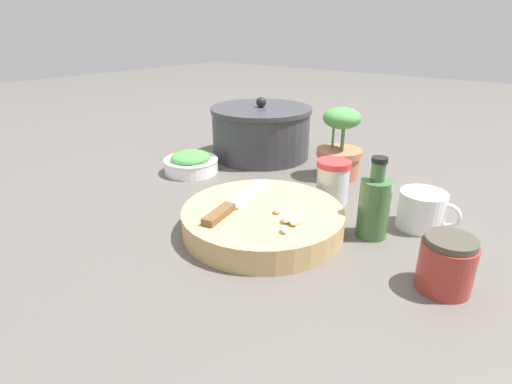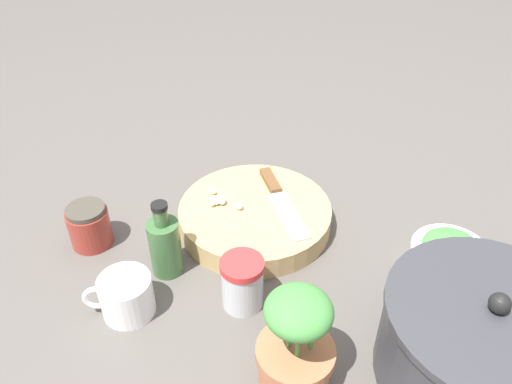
{
  "view_description": "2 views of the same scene",
  "coord_description": "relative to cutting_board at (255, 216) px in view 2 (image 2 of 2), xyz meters",
  "views": [
    {
      "loc": [
        0.42,
        -0.55,
        0.36
      ],
      "look_at": [
        0.02,
        -0.03,
        0.08
      ],
      "focal_mm": 28.0,
      "sensor_mm": 36.0,
      "label": 1
    },
    {
      "loc": [
        0.09,
        0.73,
        0.65
      ],
      "look_at": [
        0.02,
        -0.02,
        0.08
      ],
      "focal_mm": 35.0,
      "sensor_mm": 36.0,
      "label": 2
    }
  ],
  "objects": [
    {
      "name": "ground_plane",
      "position": [
        -0.03,
        0.02,
        -0.02
      ],
      "size": [
        5.0,
        5.0,
        0.0
      ],
      "primitive_type": "plane",
      "color": "#56514C"
    },
    {
      "name": "garlic_cloves",
      "position": [
        0.07,
        -0.02,
        0.03
      ],
      "size": [
        0.07,
        0.07,
        0.02
      ],
      "color": "white",
      "rests_on": "cutting_board"
    },
    {
      "name": "herb_bowl",
      "position": [
        -0.34,
        0.14,
        0.0
      ],
      "size": [
        0.14,
        0.14,
        0.06
      ],
      "color": "white",
      "rests_on": "ground_plane"
    },
    {
      "name": "potted_herb",
      "position": [
        -0.03,
        0.34,
        0.05
      ],
      "size": [
        0.11,
        0.11,
        0.17
      ],
      "color": "#B26B47",
      "rests_on": "ground_plane"
    },
    {
      "name": "stock_pot",
      "position": [
        -0.28,
        0.36,
        0.05
      ],
      "size": [
        0.28,
        0.28,
        0.17
      ],
      "color": "#38383D",
      "rests_on": "ground_plane"
    },
    {
      "name": "spice_jar",
      "position": [
        0.04,
        0.2,
        0.02
      ],
      "size": [
        0.07,
        0.07,
        0.09
      ],
      "color": "silver",
      "rests_on": "ground_plane"
    },
    {
      "name": "oil_bottle",
      "position": [
        0.16,
        0.11,
        0.04
      ],
      "size": [
        0.06,
        0.06,
        0.15
      ],
      "color": "#3D6638",
      "rests_on": "ground_plane"
    },
    {
      "name": "honey_jar",
      "position": [
        0.31,
        0.02,
        0.02
      ],
      "size": [
        0.08,
        0.08,
        0.08
      ],
      "color": "#9E3328",
      "rests_on": "ground_plane"
    },
    {
      "name": "chef_knife",
      "position": [
        -0.05,
        -0.02,
        0.03
      ],
      "size": [
        0.07,
        0.22,
        0.01
      ],
      "rotation": [
        0.0,
        0.0,
        0.21
      ],
      "color": "brown",
      "rests_on": "cutting_board"
    },
    {
      "name": "cutting_board",
      "position": [
        0.0,
        0.0,
        0.0
      ],
      "size": [
        0.3,
        0.3,
        0.04
      ],
      "color": "tan",
      "rests_on": "ground_plane"
    },
    {
      "name": "coffee_mug",
      "position": [
        0.22,
        0.2,
        0.01
      ],
      "size": [
        0.11,
        0.09,
        0.07
      ],
      "color": "white",
      "rests_on": "ground_plane"
    }
  ]
}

